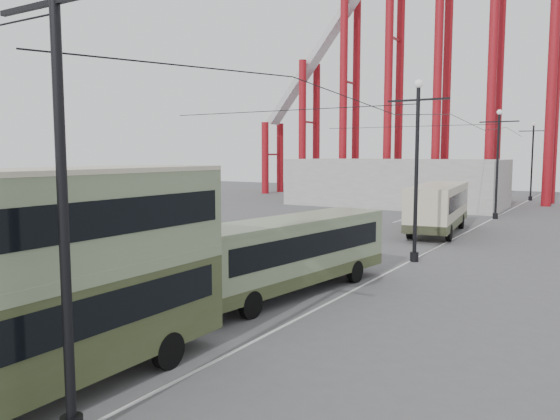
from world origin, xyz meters
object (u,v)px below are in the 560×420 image
Objects in this scene: double_decker_bus at (44,272)px; pedestrian at (259,255)px; lamp_post_near at (55,27)px; single_decker_green at (290,251)px; single_decker_cream at (438,206)px.

pedestrian is at bearing 103.09° from double_decker_bus.
lamp_post_near reaches higher than single_decker_green.
lamp_post_near is 13.72m from single_decker_green.
lamp_post_near is 5.40m from double_decker_bus.
pedestrian is (-5.12, 14.13, -6.92)m from lamp_post_near.
lamp_post_near is 16.54m from pedestrian.
lamp_post_near is at bearing -24.73° from double_decker_bus.
double_decker_bus is 11.20m from single_decker_green.
single_decker_green is 19.88m from single_decker_cream.
pedestrian is at bearing 151.90° from single_decker_green.
lamp_post_near is 5.72× the size of pedestrian.
pedestrian is (-3.26, -17.81, -0.99)m from single_decker_cream.
single_decker_cream is (0.17, 31.01, -1.01)m from double_decker_bus.
single_decker_green is 3.64m from pedestrian.
single_decker_cream is (0.36, 19.88, 0.23)m from single_decker_green.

